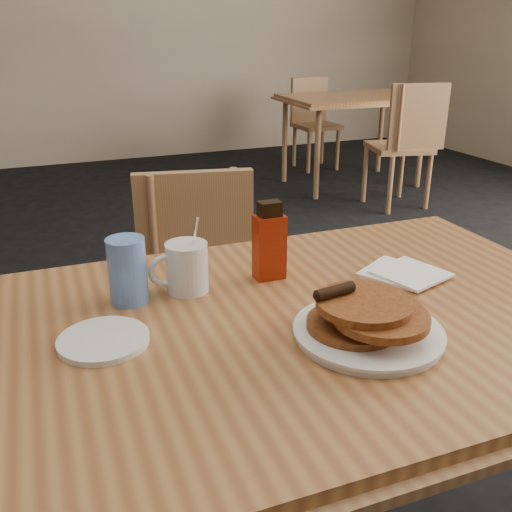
{
  "coord_description": "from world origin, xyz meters",
  "views": [
    {
      "loc": [
        -0.43,
        -0.97,
        1.29
      ],
      "look_at": [
        -0.02,
        0.03,
        0.85
      ],
      "focal_mm": 40.0,
      "sensor_mm": 36.0,
      "label": 1
    }
  ],
  "objects_px": {
    "chair_main_far": "(205,282)",
    "blue_tumbler": "(127,271)",
    "pancake_plate": "(368,323)",
    "coffee_mug": "(186,267)",
    "main_table": "(306,331)",
    "syrup_bottle": "(269,243)",
    "chair_neighbor_near": "(408,135)",
    "chair_neighbor_far": "(313,115)",
    "neighbor_table": "(354,101)"
  },
  "relations": [
    {
      "from": "neighbor_table",
      "to": "syrup_bottle",
      "type": "height_order",
      "value": "syrup_bottle"
    },
    {
      "from": "chair_neighbor_near",
      "to": "coffee_mug",
      "type": "xyz_separation_m",
      "value": [
        -2.3,
        -2.32,
        0.26
      ]
    },
    {
      "from": "chair_neighbor_near",
      "to": "syrup_bottle",
      "type": "height_order",
      "value": "syrup_bottle"
    },
    {
      "from": "chair_neighbor_far",
      "to": "blue_tumbler",
      "type": "relative_size",
      "value": 5.98
    },
    {
      "from": "chair_neighbor_far",
      "to": "main_table",
      "type": "bearing_deg",
      "value": -119.58
    },
    {
      "from": "chair_neighbor_near",
      "to": "coffee_mug",
      "type": "distance_m",
      "value": 3.28
    },
    {
      "from": "main_table",
      "to": "chair_main_far",
      "type": "xyz_separation_m",
      "value": [
        0.01,
        0.73,
        -0.2
      ]
    },
    {
      "from": "neighbor_table",
      "to": "chair_neighbor_far",
      "type": "bearing_deg",
      "value": 89.81
    },
    {
      "from": "chair_neighbor_far",
      "to": "syrup_bottle",
      "type": "bearing_deg",
      "value": -120.75
    },
    {
      "from": "main_table",
      "to": "pancake_plate",
      "type": "xyz_separation_m",
      "value": [
        0.06,
        -0.12,
        0.07
      ]
    },
    {
      "from": "main_table",
      "to": "chair_neighbor_far",
      "type": "bearing_deg",
      "value": 62.15
    },
    {
      "from": "chair_main_far",
      "to": "blue_tumbler",
      "type": "bearing_deg",
      "value": -109.57
    },
    {
      "from": "chair_neighbor_far",
      "to": "blue_tumbler",
      "type": "bearing_deg",
      "value": -124.28
    },
    {
      "from": "chair_neighbor_far",
      "to": "syrup_bottle",
      "type": "distance_m",
      "value": 4.39
    },
    {
      "from": "coffee_mug",
      "to": "syrup_bottle",
      "type": "bearing_deg",
      "value": 8.65
    },
    {
      "from": "neighbor_table",
      "to": "pancake_plate",
      "type": "bearing_deg",
      "value": -121.09
    },
    {
      "from": "main_table",
      "to": "chair_neighbor_far",
      "type": "distance_m",
      "value": 4.55
    },
    {
      "from": "chair_neighbor_far",
      "to": "syrup_bottle",
      "type": "xyz_separation_m",
      "value": [
        -2.12,
        -3.83,
        0.34
      ]
    },
    {
      "from": "neighbor_table",
      "to": "chair_neighbor_far",
      "type": "xyz_separation_m",
      "value": [
        0.0,
        0.73,
        -0.21
      ]
    },
    {
      "from": "chair_neighbor_near",
      "to": "blue_tumbler",
      "type": "distance_m",
      "value": 3.37
    },
    {
      "from": "chair_neighbor_far",
      "to": "coffee_mug",
      "type": "bearing_deg",
      "value": -122.97
    },
    {
      "from": "chair_neighbor_near",
      "to": "blue_tumbler",
      "type": "bearing_deg",
      "value": -122.08
    },
    {
      "from": "chair_main_far",
      "to": "blue_tumbler",
      "type": "xyz_separation_m",
      "value": [
        -0.33,
        -0.54,
        0.31
      ]
    },
    {
      "from": "syrup_bottle",
      "to": "blue_tumbler",
      "type": "bearing_deg",
      "value": -179.73
    },
    {
      "from": "main_table",
      "to": "blue_tumbler",
      "type": "bearing_deg",
      "value": 148.63
    },
    {
      "from": "pancake_plate",
      "to": "coffee_mug",
      "type": "height_order",
      "value": "coffee_mug"
    },
    {
      "from": "pancake_plate",
      "to": "blue_tumbler",
      "type": "distance_m",
      "value": 0.5
    },
    {
      "from": "main_table",
      "to": "neighbor_table",
      "type": "distance_m",
      "value": 3.92
    },
    {
      "from": "syrup_bottle",
      "to": "neighbor_table",
      "type": "bearing_deg",
      "value": 55.85
    },
    {
      "from": "main_table",
      "to": "syrup_bottle",
      "type": "bearing_deg",
      "value": 89.5
    },
    {
      "from": "syrup_bottle",
      "to": "blue_tumbler",
      "type": "distance_m",
      "value": 0.32
    },
    {
      "from": "chair_main_far",
      "to": "syrup_bottle",
      "type": "relative_size",
      "value": 4.71
    },
    {
      "from": "chair_neighbor_far",
      "to": "chair_neighbor_near",
      "type": "distance_m",
      "value": 1.5
    },
    {
      "from": "chair_main_far",
      "to": "pancake_plate",
      "type": "relative_size",
      "value": 3.07
    },
    {
      "from": "main_table",
      "to": "pancake_plate",
      "type": "relative_size",
      "value": 4.85
    },
    {
      "from": "neighbor_table",
      "to": "blue_tumbler",
      "type": "relative_size",
      "value": 8.7
    },
    {
      "from": "pancake_plate",
      "to": "coffee_mug",
      "type": "bearing_deg",
      "value": 128.29
    },
    {
      "from": "chair_main_far",
      "to": "neighbor_table",
      "type": "bearing_deg",
      "value": 62.15
    },
    {
      "from": "chair_main_far",
      "to": "pancake_plate",
      "type": "distance_m",
      "value": 0.9
    },
    {
      "from": "main_table",
      "to": "neighbor_table",
      "type": "height_order",
      "value": "same"
    },
    {
      "from": "main_table",
      "to": "syrup_bottle",
      "type": "xyz_separation_m",
      "value": [
        0.0,
        0.19,
        0.12
      ]
    },
    {
      "from": "chair_neighbor_far",
      "to": "syrup_bottle",
      "type": "height_order",
      "value": "syrup_bottle"
    },
    {
      "from": "main_table",
      "to": "chair_neighbor_near",
      "type": "relative_size",
      "value": 1.47
    },
    {
      "from": "coffee_mug",
      "to": "chair_neighbor_near",
      "type": "bearing_deg",
      "value": 55.4
    },
    {
      "from": "chair_main_far",
      "to": "chair_neighbor_far",
      "type": "height_order",
      "value": "chair_main_far"
    },
    {
      "from": "chair_main_far",
      "to": "blue_tumbler",
      "type": "distance_m",
      "value": 0.7
    },
    {
      "from": "chair_neighbor_far",
      "to": "coffee_mug",
      "type": "height_order",
      "value": "coffee_mug"
    },
    {
      "from": "chair_main_far",
      "to": "chair_neighbor_near",
      "type": "bearing_deg",
      "value": 52.1
    },
    {
      "from": "chair_main_far",
      "to": "syrup_bottle",
      "type": "distance_m",
      "value": 0.63
    },
    {
      "from": "main_table",
      "to": "syrup_bottle",
      "type": "height_order",
      "value": "syrup_bottle"
    }
  ]
}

